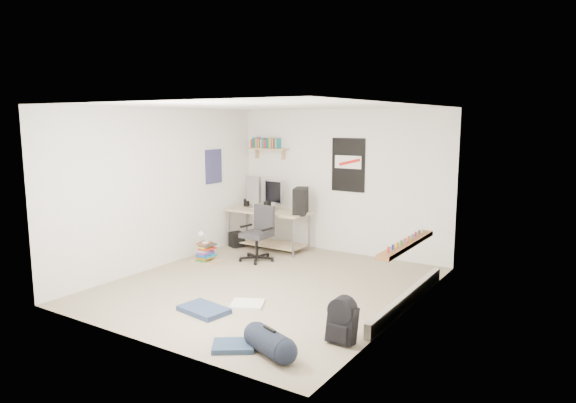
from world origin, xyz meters
The scene contains 26 objects.
floor centered at (0.00, 0.00, -0.01)m, with size 4.00×4.50×0.01m, color gray.
ceiling centered at (0.00, 0.00, 2.50)m, with size 4.00×4.50×0.01m, color white.
back_wall centered at (0.00, 2.25, 1.25)m, with size 4.00×0.01×2.50m, color silver.
left_wall centered at (-2.00, 0.00, 1.25)m, with size 0.01×4.50×2.50m, color silver.
right_wall centered at (2.00, 0.00, 1.25)m, with size 0.01×4.50×2.50m, color silver.
desk centered at (-1.18, 1.73, 0.36)m, with size 1.52×0.67×0.69m, color tan.
monitor_left centered at (-1.52, 1.75, 0.93)m, with size 0.43×0.11×0.47m, color #A5A4A9.
monitor_right centered at (-1.10, 1.80, 0.91)m, with size 0.38×0.10×0.42m, color #98989D.
pc_tower centered at (-0.52, 1.77, 0.92)m, with size 0.21×0.44×0.46m, color black.
keyboard centered at (-1.28, 1.80, 0.70)m, with size 0.35×0.12×0.02m, color black.
speaker_left centered at (-1.75, 1.84, 0.77)m, with size 0.08×0.08×0.16m, color black.
speaker_right centered at (-1.11, 1.60, 0.79)m, with size 0.10×0.10×0.20m, color black.
office_chair centered at (-0.89, 0.97, 0.49)m, with size 0.60×0.60×0.92m, color #28272A.
wall_shelf centered at (-1.45, 2.14, 1.78)m, with size 0.80×0.22×0.24m, color tan.
poster_back_wall centered at (0.15, 2.23, 1.55)m, with size 0.62×0.03×0.92m, color black.
poster_left_wall centered at (-1.99, 1.20, 1.50)m, with size 0.02×0.42×0.60m, color navy.
window centered at (1.95, 0.30, 1.45)m, with size 0.10×1.50×1.26m, color brown.
baseboard_heater centered at (1.96, 0.30, 0.09)m, with size 0.08×2.50×0.18m, color #B7B2A8.
backpack centered at (1.75, -1.13, 0.20)m, with size 0.29×0.23×0.39m, color black.
duffel_bag centered at (1.27, -1.78, 0.14)m, with size 0.26×0.26×0.51m, color black.
tshirt centered at (0.25, -0.80, 0.02)m, with size 0.40×0.34×0.04m, color silver.
jeans_a centered at (-0.06, -1.27, 0.03)m, with size 0.60×0.38×0.07m, color navy.
jeans_b centered at (0.87, -1.85, 0.03)m, with size 0.42×0.32×0.05m, color #21334C.
book_stack centered at (-1.58, 0.48, 0.15)m, with size 0.47×0.39×0.32m, color olive.
desk_lamp centered at (-1.56, 0.46, 0.38)m, with size 0.11×0.18×0.18m, color white.
subwoofer centered at (-1.75, 1.52, 0.14)m, with size 0.24×0.24×0.27m, color black.
Camera 1 is at (4.02, -5.73, 2.32)m, focal length 32.00 mm.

